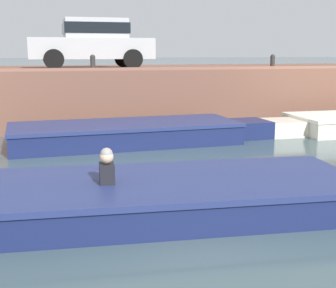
{
  "coord_description": "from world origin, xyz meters",
  "views": [
    {
      "loc": [
        -1.8,
        -0.52,
        2.22
      ],
      "look_at": [
        -0.43,
        4.41,
        1.22
      ],
      "focal_mm": 50.0,
      "sensor_mm": 36.0,
      "label": 1
    }
  ],
  "objects_px": {
    "car_left_inner_silver": "(93,41)",
    "mooring_bollard_east": "(273,61)",
    "motorboat_passing": "(147,197)",
    "mooring_bollard_mid": "(93,62)",
    "boat_moored_central_navy": "(136,133)"
  },
  "relations": [
    {
      "from": "car_left_inner_silver",
      "to": "mooring_bollard_east",
      "type": "bearing_deg",
      "value": -19.75
    },
    {
      "from": "motorboat_passing",
      "to": "mooring_bollard_mid",
      "type": "xyz_separation_m",
      "value": [
        0.13,
        7.23,
        1.73
      ]
    },
    {
      "from": "mooring_bollard_mid",
      "to": "mooring_bollard_east",
      "type": "distance_m",
      "value": 5.57
    },
    {
      "from": "motorboat_passing",
      "to": "mooring_bollard_east",
      "type": "xyz_separation_m",
      "value": [
        5.7,
        7.23,
        1.73
      ]
    },
    {
      "from": "mooring_bollard_mid",
      "to": "mooring_bollard_east",
      "type": "relative_size",
      "value": 1.0
    },
    {
      "from": "motorboat_passing",
      "to": "mooring_bollard_mid",
      "type": "distance_m",
      "value": 7.43
    },
    {
      "from": "motorboat_passing",
      "to": "mooring_bollard_east",
      "type": "height_order",
      "value": "mooring_bollard_east"
    },
    {
      "from": "mooring_bollard_mid",
      "to": "car_left_inner_silver",
      "type": "bearing_deg",
      "value": 83.11
    },
    {
      "from": "boat_moored_central_navy",
      "to": "motorboat_passing",
      "type": "xyz_separation_m",
      "value": [
        -0.91,
        -5.09,
        -0.02
      ]
    },
    {
      "from": "mooring_bollard_east",
      "to": "mooring_bollard_mid",
      "type": "bearing_deg",
      "value": 180.0
    },
    {
      "from": "car_left_inner_silver",
      "to": "boat_moored_central_navy",
      "type": "bearing_deg",
      "value": -82.29
    },
    {
      "from": "car_left_inner_silver",
      "to": "mooring_bollard_east",
      "type": "relative_size",
      "value": 8.65
    },
    {
      "from": "car_left_inner_silver",
      "to": "mooring_bollard_mid",
      "type": "xyz_separation_m",
      "value": [
        -0.23,
        -1.92,
        -0.6
      ]
    },
    {
      "from": "car_left_inner_silver",
      "to": "mooring_bollard_east",
      "type": "distance_m",
      "value": 5.7
    },
    {
      "from": "motorboat_passing",
      "to": "mooring_bollard_east",
      "type": "distance_m",
      "value": 9.36
    }
  ]
}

